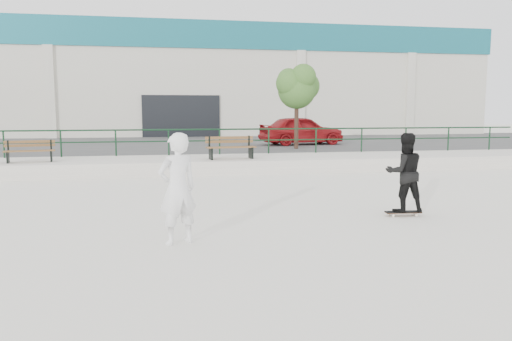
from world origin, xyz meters
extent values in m
plane|color=silver|center=(0.00, 0.00, 0.00)|extent=(120.00, 120.00, 0.00)
cube|color=silver|center=(0.00, 9.50, 0.25)|extent=(30.00, 3.00, 0.50)
cube|color=#3B3B3B|center=(0.00, 18.00, 0.25)|extent=(60.00, 14.00, 0.50)
cylinder|color=#12321C|center=(0.00, 10.80, 1.50)|extent=(28.00, 0.06, 0.06)
cylinder|color=#12321C|center=(0.00, 10.80, 1.05)|extent=(28.00, 0.05, 0.05)
cylinder|color=#12321C|center=(-7.00, 10.80, 1.00)|extent=(0.06, 0.06, 1.00)
cylinder|color=#12321C|center=(-5.00, 10.80, 1.00)|extent=(0.06, 0.06, 1.00)
cylinder|color=#12321C|center=(-3.00, 10.80, 1.00)|extent=(0.06, 0.06, 1.00)
cylinder|color=#12321C|center=(-1.00, 10.80, 1.00)|extent=(0.06, 0.06, 1.00)
cylinder|color=#12321C|center=(1.00, 10.80, 1.00)|extent=(0.06, 0.06, 1.00)
cylinder|color=#12321C|center=(3.00, 10.80, 1.00)|extent=(0.06, 0.06, 1.00)
cylinder|color=#12321C|center=(5.00, 10.80, 1.00)|extent=(0.06, 0.06, 1.00)
cylinder|color=#12321C|center=(7.00, 10.80, 1.00)|extent=(0.06, 0.06, 1.00)
cylinder|color=#12321C|center=(9.00, 10.80, 1.00)|extent=(0.06, 0.06, 1.00)
cylinder|color=#12321C|center=(11.00, 10.80, 1.00)|extent=(0.06, 0.06, 1.00)
cylinder|color=#12321C|center=(13.00, 10.80, 1.00)|extent=(0.06, 0.06, 1.00)
cube|color=silver|center=(0.00, 32.00, 4.00)|extent=(44.00, 16.00, 8.00)
cube|color=#166371|center=(0.00, 32.00, 7.10)|extent=(44.20, 16.20, 1.80)
cube|color=black|center=(0.00, 23.95, 1.60)|extent=(5.00, 0.15, 3.20)
cube|color=silver|center=(-8.00, 23.90, 3.10)|extent=(0.60, 0.25, 6.20)
cube|color=silver|center=(8.00, 23.90, 3.10)|extent=(0.60, 0.25, 6.20)
cube|color=silver|center=(16.00, 23.90, 3.10)|extent=(0.60, 0.25, 6.20)
cube|color=brown|center=(-5.66, 8.89, 0.89)|extent=(1.62, 0.37, 0.04)
cube|color=brown|center=(-5.69, 9.05, 0.89)|extent=(1.62, 0.37, 0.04)
cube|color=brown|center=(-5.71, 9.21, 0.89)|extent=(1.62, 0.37, 0.04)
cube|color=brown|center=(-5.73, 9.28, 1.06)|extent=(1.61, 0.30, 0.09)
cube|color=brown|center=(-5.73, 9.28, 1.18)|extent=(1.61, 0.30, 0.09)
cube|color=black|center=(-6.35, 8.94, 0.69)|extent=(0.13, 0.45, 0.38)
cube|color=black|center=(-6.39, 9.17, 1.06)|extent=(0.06, 0.05, 0.38)
cube|color=black|center=(-5.02, 9.16, 0.69)|extent=(0.13, 0.45, 0.38)
cube|color=black|center=(-5.06, 9.39, 1.06)|extent=(0.06, 0.05, 0.38)
cube|color=brown|center=(1.22, 8.72, 0.93)|extent=(1.79, 0.30, 0.04)
cube|color=brown|center=(1.20, 8.89, 0.93)|extent=(1.79, 0.30, 0.04)
cube|color=brown|center=(1.18, 9.07, 0.93)|extent=(1.79, 0.30, 0.04)
cube|color=brown|center=(1.17, 9.15, 1.12)|extent=(1.79, 0.22, 0.10)
cube|color=brown|center=(1.17, 9.15, 1.26)|extent=(1.79, 0.22, 0.10)
cube|color=black|center=(0.46, 8.82, 0.71)|extent=(0.11, 0.50, 0.42)
cube|color=black|center=(0.43, 9.08, 1.12)|extent=(0.06, 0.06, 0.42)
cube|color=black|center=(1.94, 8.97, 0.71)|extent=(0.11, 0.50, 0.42)
cube|color=black|center=(1.92, 9.23, 1.12)|extent=(0.06, 0.06, 0.42)
cylinder|color=#412920|center=(4.77, 13.06, 1.64)|extent=(0.19, 0.19, 2.28)
sphere|color=#2D5E22|center=(4.77, 13.06, 3.15)|extent=(1.71, 1.71, 1.71)
sphere|color=#2D5E22|center=(5.25, 13.35, 3.34)|extent=(1.33, 1.33, 1.33)
sphere|color=#2D5E22|center=(4.40, 12.87, 3.44)|extent=(1.23, 1.23, 1.23)
sphere|color=#2D5E22|center=(4.96, 12.68, 3.72)|extent=(1.14, 1.14, 1.14)
sphere|color=#2D5E22|center=(4.49, 13.44, 3.63)|extent=(1.04, 1.04, 1.04)
imported|color=maroon|center=(5.74, 15.63, 1.23)|extent=(4.49, 2.32, 1.46)
cube|color=black|center=(3.87, 0.87, 0.09)|extent=(0.79, 0.26, 0.02)
cube|color=brown|center=(3.87, 0.87, 0.07)|extent=(0.79, 0.26, 0.01)
cube|color=gray|center=(3.61, 0.89, 0.04)|extent=(0.07, 0.16, 0.03)
cube|color=gray|center=(4.13, 0.85, 0.04)|extent=(0.07, 0.16, 0.03)
cylinder|color=white|center=(3.60, 0.80, 0.03)|extent=(0.06, 0.03, 0.06)
cylinder|color=white|center=(3.61, 0.99, 0.03)|extent=(0.06, 0.03, 0.06)
cylinder|color=white|center=(4.12, 0.76, 0.03)|extent=(0.06, 0.03, 0.06)
cylinder|color=white|center=(4.13, 0.95, 0.03)|extent=(0.06, 0.03, 0.06)
imported|color=black|center=(3.87, 0.87, 0.95)|extent=(0.89, 0.73, 1.70)
imported|color=white|center=(-1.00, -0.52, 0.96)|extent=(0.82, 0.70, 1.91)
camera|label=1|loc=(-1.23, -8.97, 2.30)|focal=35.00mm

